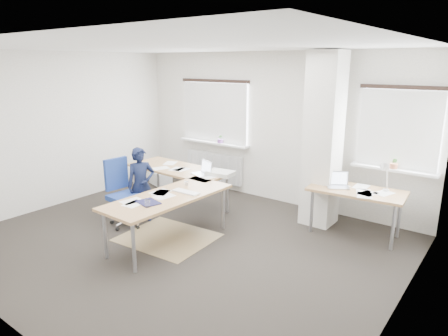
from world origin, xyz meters
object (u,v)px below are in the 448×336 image
Objects in this scene: desk_side at (357,193)px; person at (141,185)px; desk_main at (177,183)px; task_chair at (125,207)px.

desk_side is 3.44m from person.
task_chair is at bearing -135.59° from desk_main.
task_chair is (-0.62, -0.58, -0.39)m from desk_main.
desk_side reaches higher than desk_main.
desk_side is at bearing 35.37° from task_chair.
person reaches higher than desk_side.
task_chair is at bearing -169.53° from person.
person reaches higher than task_chair.
desk_side is at bearing 28.81° from desk_main.
desk_main is 0.93m from task_chair.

